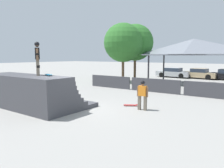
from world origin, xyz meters
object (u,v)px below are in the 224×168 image
Objects in this scene: bystander_walking at (142,93)px; tree_beside_pavilion at (123,43)px; parked_car_tan at (200,74)px; parked_car_silver at (173,73)px; skateboard_on_ground at (131,105)px; skateboard_on_deck at (48,75)px; tree_far_back at (135,43)px; skater_on_deck at (37,56)px.

tree_beside_pavilion reaches higher than bystander_walking.
parked_car_tan is (-1.68, 18.42, -0.31)m from bystander_walking.
skateboard_on_ground is at bearing -72.61° from parked_car_silver.
skateboard_on_deck is 0.13× the size of tree_far_back.
tree_far_back reaches higher than parked_car_silver.
skater_on_deck reaches higher than parked_car_silver.
bystander_walking is 18.80m from parked_car_silver.
parked_car_tan is at bearing 9.55° from parked_car_silver.
bystander_walking is 0.25× the size of tree_beside_pavilion.
tree_far_back is 9.31m from parked_car_tan.
skateboard_on_ground is (-0.93, 0.44, -0.85)m from bystander_walking.
skateboard_on_ground is at bearing 71.25° from skateboard_on_deck.
tree_beside_pavilion is at bearing 139.17° from skater_on_deck.
skateboard_on_deck is at bearing -91.24° from parked_car_tan.
parked_car_tan is (3.27, 0.28, -0.00)m from parked_car_silver.
tree_beside_pavilion is at bearing -95.97° from tree_far_back.
skateboard_on_ground is 0.12× the size of tree_far_back.
parked_car_silver is at bearing 69.10° from tree_far_back.
skater_on_deck is 21.67m from parked_car_tan.
skateboard_on_deck is at bearing -163.91° from skateboard_on_ground.
tree_beside_pavilion is at bearing -102.58° from parked_car_silver.
skater_on_deck is 5.69m from skateboard_on_ground.
tree_beside_pavilion is (-7.52, 9.81, 3.29)m from bystander_walking.
skater_on_deck reaches higher than parked_car_tan.
skater_on_deck is at bearing -139.64° from skateboard_on_deck.
tree_far_back is (-6.36, 11.54, 4.26)m from skateboard_on_ground.
parked_car_tan is (5.84, 8.61, -3.60)m from tree_beside_pavilion.
parked_car_silver is 1.11× the size of parked_car_tan.
skateboard_on_ground is 12.18m from tree_beside_pavilion.
skater_on_deck is at bearing 27.70° from bystander_walking.
tree_far_back is 1.39× the size of parked_car_silver.
tree_far_back is (-7.30, 11.98, 3.40)m from bystander_walking.
skater_on_deck is 2.26× the size of skateboard_on_ground.
skater_on_deck is at bearing -92.81° from parked_car_tan.
skateboard_on_ground is at bearing -61.13° from tree_far_back.
skateboard_on_deck is at bearing -74.29° from tree_beside_pavilion.
tree_beside_pavilion is 9.43m from parked_car_silver.
skateboard_on_ground is 18.00m from parked_car_tan.
skateboard_on_deck is 0.14× the size of tree_beside_pavilion.
parked_car_tan is (2.92, 21.36, -2.19)m from skater_on_deck.
bystander_walking is at bearing -58.66° from tree_far_back.
skater_on_deck reaches higher than skateboard_on_ground.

